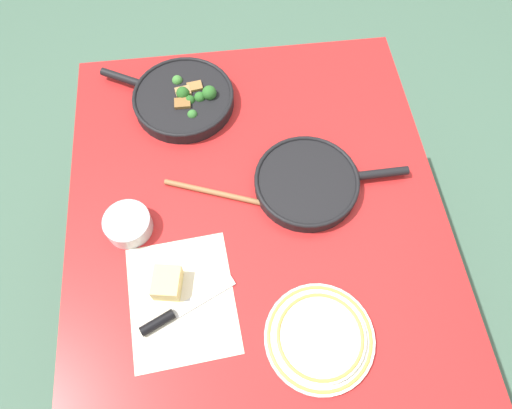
{
  "coord_description": "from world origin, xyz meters",
  "views": [
    {
      "loc": [
        -0.55,
        0.06,
        1.85
      ],
      "look_at": [
        0.0,
        0.0,
        0.77
      ],
      "focal_mm": 32.0,
      "sensor_mm": 36.0,
      "label": 1
    }
  ],
  "objects_px": {
    "grater_knife": "(175,313)",
    "dinner_plate_stack": "(320,337)",
    "prep_bowl_steel": "(128,224)",
    "skillet_broccoli": "(183,98)",
    "cheese_block": "(167,283)",
    "skillet_eggs": "(308,182)",
    "wooden_spoon": "(250,200)"
  },
  "relations": [
    {
      "from": "grater_knife",
      "to": "skillet_broccoli",
      "type": "bearing_deg",
      "value": 60.35
    },
    {
      "from": "skillet_broccoli",
      "to": "prep_bowl_steel",
      "type": "xyz_separation_m",
      "value": [
        -0.4,
        0.16,
        -0.0
      ]
    },
    {
      "from": "grater_knife",
      "to": "prep_bowl_steel",
      "type": "xyz_separation_m",
      "value": [
        0.24,
        0.11,
        0.02
      ]
    },
    {
      "from": "skillet_broccoli",
      "to": "skillet_eggs",
      "type": "bearing_deg",
      "value": 163.32
    },
    {
      "from": "skillet_broccoli",
      "to": "wooden_spoon",
      "type": "distance_m",
      "value": 0.39
    },
    {
      "from": "skillet_broccoli",
      "to": "dinner_plate_stack",
      "type": "bearing_deg",
      "value": 139.82
    },
    {
      "from": "skillet_broccoli",
      "to": "dinner_plate_stack",
      "type": "distance_m",
      "value": 0.79
    },
    {
      "from": "grater_knife",
      "to": "dinner_plate_stack",
      "type": "relative_size",
      "value": 0.91
    },
    {
      "from": "grater_knife",
      "to": "prep_bowl_steel",
      "type": "relative_size",
      "value": 1.94
    },
    {
      "from": "cheese_block",
      "to": "prep_bowl_steel",
      "type": "relative_size",
      "value": 0.71
    },
    {
      "from": "wooden_spoon",
      "to": "dinner_plate_stack",
      "type": "distance_m",
      "value": 0.4
    },
    {
      "from": "skillet_eggs",
      "to": "prep_bowl_steel",
      "type": "bearing_deg",
      "value": -172.7
    },
    {
      "from": "skillet_broccoli",
      "to": "cheese_block",
      "type": "height_order",
      "value": "skillet_broccoli"
    },
    {
      "from": "wooden_spoon",
      "to": "cheese_block",
      "type": "distance_m",
      "value": 0.31
    },
    {
      "from": "grater_knife",
      "to": "dinner_plate_stack",
      "type": "height_order",
      "value": "dinner_plate_stack"
    },
    {
      "from": "dinner_plate_stack",
      "to": "prep_bowl_steel",
      "type": "distance_m",
      "value": 0.56
    },
    {
      "from": "skillet_broccoli",
      "to": "cheese_block",
      "type": "distance_m",
      "value": 0.57
    },
    {
      "from": "skillet_broccoli",
      "to": "wooden_spoon",
      "type": "relative_size",
      "value": 1.07
    },
    {
      "from": "skillet_eggs",
      "to": "grater_knife",
      "type": "relative_size",
      "value": 1.8
    },
    {
      "from": "dinner_plate_stack",
      "to": "prep_bowl_steel",
      "type": "relative_size",
      "value": 2.13
    },
    {
      "from": "dinner_plate_stack",
      "to": "skillet_eggs",
      "type": "bearing_deg",
      "value": -5.68
    },
    {
      "from": "skillet_eggs",
      "to": "wooden_spoon",
      "type": "xyz_separation_m",
      "value": [
        -0.03,
        0.16,
        -0.01
      ]
    },
    {
      "from": "skillet_eggs",
      "to": "cheese_block",
      "type": "xyz_separation_m",
      "value": [
        -0.24,
        0.39,
        0.0
      ]
    },
    {
      "from": "prep_bowl_steel",
      "to": "grater_knife",
      "type": "bearing_deg",
      "value": -155.59
    },
    {
      "from": "wooden_spoon",
      "to": "prep_bowl_steel",
      "type": "bearing_deg",
      "value": -152.01
    },
    {
      "from": "wooden_spoon",
      "to": "grater_knife",
      "type": "xyz_separation_m",
      "value": [
        -0.28,
        0.21,
        0.0
      ]
    },
    {
      "from": "skillet_eggs",
      "to": "grater_knife",
      "type": "bearing_deg",
      "value": -141.24
    },
    {
      "from": "skillet_broccoli",
      "to": "prep_bowl_steel",
      "type": "bearing_deg",
      "value": 96.97
    },
    {
      "from": "grater_knife",
      "to": "prep_bowl_steel",
      "type": "distance_m",
      "value": 0.26
    },
    {
      "from": "dinner_plate_stack",
      "to": "prep_bowl_steel",
      "type": "xyz_separation_m",
      "value": [
        0.34,
        0.44,
        0.01
      ]
    },
    {
      "from": "cheese_block",
      "to": "dinner_plate_stack",
      "type": "height_order",
      "value": "cheese_block"
    },
    {
      "from": "cheese_block",
      "to": "dinner_plate_stack",
      "type": "bearing_deg",
      "value": -115.79
    }
  ]
}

